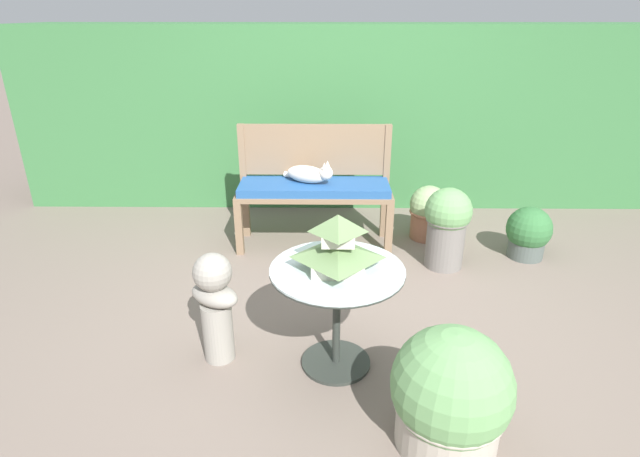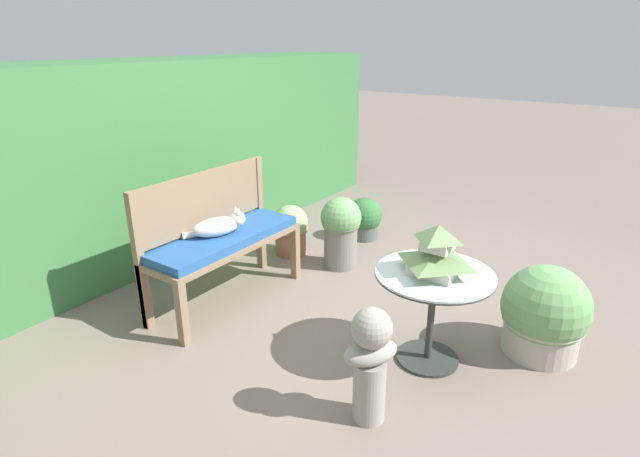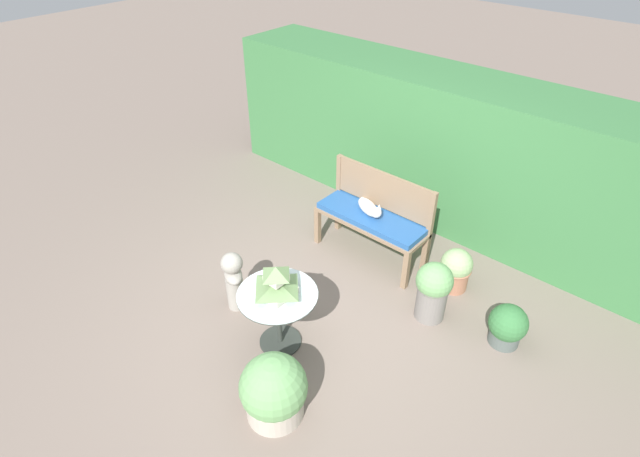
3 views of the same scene
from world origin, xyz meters
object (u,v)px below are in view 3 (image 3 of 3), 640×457
Objects in this scene: pagoda_birdhouse at (277,283)px; garden_bust at (234,278)px; potted_plant_table_far at (433,289)px; patio_table at (278,305)px; potted_plant_bench_right at (507,326)px; cat at (369,208)px; garden_bench at (371,222)px; potted_plant_bench_left at (274,391)px; potted_plant_hedge_corner at (456,269)px.

garden_bust is (-0.68, 0.05, -0.37)m from pagoda_birdhouse.
potted_plant_table_far is (1.56, 1.18, -0.02)m from garden_bust.
potted_plant_bench_right is at bearing 41.20° from patio_table.
cat reaches higher than potted_plant_table_far.
patio_table is at bearing -59.56° from cat.
garden_bench is 2.28m from potted_plant_bench_left.
potted_plant_table_far is at bearing 54.43° from pagoda_birdhouse.
potted_plant_bench_left reaches higher than garden_bench.
potted_plant_hedge_corner is at bearing 81.70° from potted_plant_bench_left.
potted_plant_hedge_corner reaches higher than potted_plant_bench_right.
cat is at bearing -171.86° from potted_plant_hedge_corner.
garden_bench is at bearing 159.86° from potted_plant_table_far.
cat is at bearing 107.75° from potted_plant_bench_left.
garden_bench is 1.11m from potted_plant_table_far.
garden_bench reaches higher than potted_plant_bench_right.
cat is (-0.04, 0.01, 0.16)m from garden_bench.
garden_bust is 1.95m from potted_plant_table_far.
cat is 0.58× the size of patio_table.
garden_bust reaches higher than potted_plant_hedge_corner.
potted_plant_table_far reaches higher than potted_plant_bench_right.
potted_plant_table_far is at bearing -86.43° from potted_plant_hedge_corner.
pagoda_birdhouse is 2.18m from potted_plant_bench_right.
garden_bench is at bearing -170.90° from potted_plant_hedge_corner.
garden_bust is at bearing -131.58° from potted_plant_hedge_corner.
cat reaches higher than potted_plant_hedge_corner.
garden_bench is at bearing 172.95° from potted_plant_bench_right.
cat is 1.12m from potted_plant_hedge_corner.
potted_plant_bench_right is at bearing 61.43° from garden_bust.
potted_plant_table_far is at bearing 78.21° from potted_plant_bench_left.
potted_plant_table_far is at bearing -167.03° from potted_plant_bench_right.
potted_plant_table_far reaches higher than garden_bench.
garden_bust reaches higher than potted_plant_bench_left.
pagoda_birdhouse reaches higher than potted_plant_hedge_corner.
garden_bench reaches higher than potted_plant_hedge_corner.
pagoda_birdhouse is 0.78m from garden_bust.
patio_table is 0.26m from pagoda_birdhouse.
potted_plant_hedge_corner is at bearing 31.68° from cat.
potted_plant_hedge_corner is at bearing 79.29° from garden_bust.
cat reaches higher than patio_table.
garden_bust reaches higher than potted_plant_table_far.
patio_table is at bearing -138.80° from potted_plant_bench_right.
cat reaches higher than garden_bench.
pagoda_birdhouse is at bearing -104.04° from patio_table.
pagoda_birdhouse reaches higher than garden_bust.
patio_table is at bearing -84.36° from garden_bench.
garden_bust is (-0.48, -1.57, -0.26)m from cat.
potted_plant_bench_left is 0.94× the size of potted_plant_table_far.
pagoda_birdhouse is 0.89m from potted_plant_bench_left.
pagoda_birdhouse is (0.20, -1.62, 0.11)m from cat.
potted_plant_table_far is (0.37, 1.79, 0.08)m from potted_plant_bench_left.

